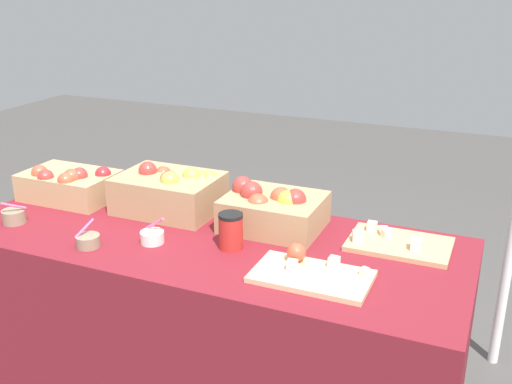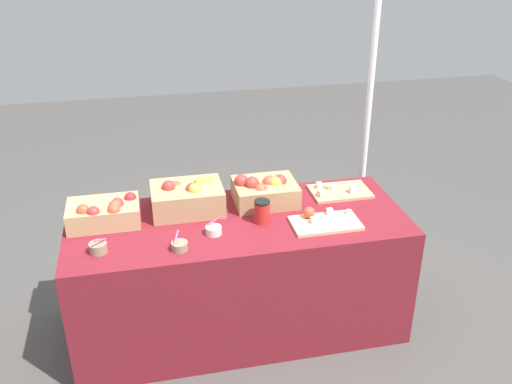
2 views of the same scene
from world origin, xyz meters
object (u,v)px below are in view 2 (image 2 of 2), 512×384
object	(u,v)px
tent_pole	(367,121)
apple_crate_left	(104,212)
apple_crate_middle	(188,197)
coffee_cup	(262,211)
cutting_board_back	(339,191)
cutting_board_front	(323,221)
sample_bowl_far	(179,246)
apple_crate_right	(264,190)
sample_bowl_mid	(214,230)
sample_bowl_near	(98,248)

from	to	relation	value
tent_pole	apple_crate_left	bearing A→B (deg)	-160.60
apple_crate_middle	coffee_cup	size ratio (longest dim) A/B	3.08
apple_crate_left	cutting_board_back	world-z (taller)	apple_crate_left
cutting_board_back	cutting_board_front	bearing A→B (deg)	-122.26
cutting_board_front	sample_bowl_far	distance (m)	0.81
apple_crate_right	sample_bowl_mid	distance (m)	0.46
apple_crate_middle	sample_bowl_far	bearing A→B (deg)	-102.31
apple_crate_left	cutting_board_front	xyz separation A→B (m)	(1.17, -0.26, -0.05)
apple_crate_middle	tent_pole	bearing A→B (deg)	23.37
cutting_board_back	coffee_cup	bearing A→B (deg)	-155.33
apple_crate_middle	coffee_cup	xyz separation A→B (m)	(0.38, -0.23, -0.02)
cutting_board_front	sample_bowl_mid	bearing A→B (deg)	178.04
apple_crate_left	sample_bowl_far	xyz separation A→B (m)	(0.37, -0.36, -0.04)
apple_crate_right	coffee_cup	bearing A→B (deg)	-106.22
sample_bowl_mid	tent_pole	distance (m)	1.50
tent_pole	coffee_cup	bearing A→B (deg)	-139.39
sample_bowl_mid	sample_bowl_far	world-z (taller)	sample_bowl_mid
apple_crate_right	cutting_board_front	world-z (taller)	apple_crate_right
sample_bowl_near	sample_bowl_mid	size ratio (longest dim) A/B	0.98
apple_crate_left	apple_crate_middle	bearing A→B (deg)	7.24
coffee_cup	cutting_board_front	bearing A→B (deg)	-15.98
apple_crate_middle	cutting_board_front	bearing A→B (deg)	-24.46
sample_bowl_near	coffee_cup	bearing A→B (deg)	8.34
apple_crate_middle	sample_bowl_near	size ratio (longest dim) A/B	4.04
apple_crate_middle	apple_crate_right	size ratio (longest dim) A/B	1.11
sample_bowl_mid	tent_pole	xyz separation A→B (m)	(1.21, 0.87, 0.23)
cutting_board_front	sample_bowl_mid	size ratio (longest dim) A/B	3.70
apple_crate_right	sample_bowl_near	world-z (taller)	apple_crate_right
apple_crate_left	cutting_board_front	distance (m)	1.20
tent_pole	sample_bowl_mid	bearing A→B (deg)	-144.33
cutting_board_back	tent_pole	xyz separation A→B (m)	(0.39, 0.55, 0.24)
cutting_board_back	sample_bowl_near	size ratio (longest dim) A/B	3.58
apple_crate_middle	sample_bowl_mid	xyz separation A→B (m)	(0.10, -0.30, -0.06)
sample_bowl_mid	tent_pole	size ratio (longest dim) A/B	0.05
apple_crate_right	cutting_board_front	xyz separation A→B (m)	(0.26, -0.32, -0.06)
cutting_board_back	sample_bowl_near	bearing A→B (deg)	-165.11
coffee_cup	apple_crate_left	bearing A→B (deg)	168.70
sample_bowl_mid	sample_bowl_far	xyz separation A→B (m)	(-0.19, -0.12, -0.00)
cutting_board_back	sample_bowl_far	bearing A→B (deg)	-156.57
sample_bowl_mid	coffee_cup	distance (m)	0.29
sample_bowl_far	sample_bowl_near	bearing A→B (deg)	171.14
apple_crate_middle	sample_bowl_near	xyz separation A→B (m)	(-0.50, -0.36, -0.06)
apple_crate_left	sample_bowl_mid	size ratio (longest dim) A/B	3.81
apple_crate_left	apple_crate_right	size ratio (longest dim) A/B	1.07
sample_bowl_near	tent_pole	size ratio (longest dim) A/B	0.05
cutting_board_front	sample_bowl_mid	xyz separation A→B (m)	(-0.61, 0.02, 0.01)
apple_crate_middle	apple_crate_right	distance (m)	0.45
coffee_cup	sample_bowl_near	bearing A→B (deg)	-171.66
apple_crate_middle	sample_bowl_mid	distance (m)	0.32
apple_crate_middle	coffee_cup	world-z (taller)	apple_crate_middle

